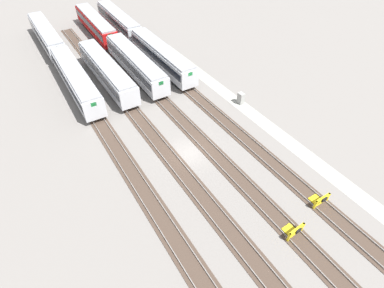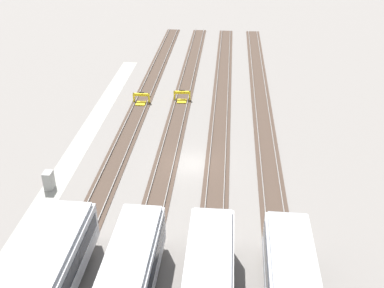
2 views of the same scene
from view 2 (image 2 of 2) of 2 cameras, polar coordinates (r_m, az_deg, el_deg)
The scene contains 9 objects.
ground_plane at distance 41.02m, azimuth -0.06°, elevation -2.55°, with size 400.00×400.00×0.00m, color gray.
service_walkway at distance 43.30m, azimuth -15.05°, elevation -1.80°, with size 54.00×2.00×0.01m, color #9E9E93.
rail_track_nearest at distance 42.09m, azimuth -9.63°, elevation -2.04°, with size 90.00×2.24×0.21m.
rail_track_near_inner at distance 41.23m, azimuth -3.31°, elevation -2.35°, with size 90.00×2.24×0.21m.
rail_track_middle at distance 40.89m, azimuth 3.21°, elevation -2.64°, with size 90.00×2.24×0.21m.
rail_track_far_inner at distance 41.08m, azimuth 9.75°, elevation -2.90°, with size 90.00×2.24×0.21m.
bumper_stop_nearest_track at distance 53.01m, azimuth -6.48°, elevation 5.66°, with size 1.35×2.00×1.22m.
bumper_stop_near_inner_track at distance 53.31m, azimuth -1.29°, elevation 5.99°, with size 1.38×2.01×1.22m.
electrical_cabinet at distance 39.20m, azimuth -17.73°, elevation -4.42°, with size 0.90×0.73×1.60m.
Camera 2 is at (34.64, 2.97, 21.75)m, focal length 42.00 mm.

